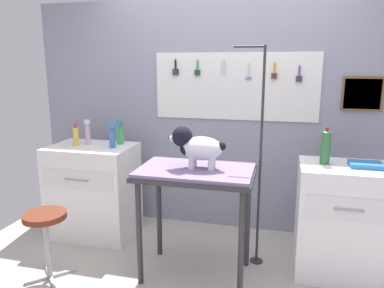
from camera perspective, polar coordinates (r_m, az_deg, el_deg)
The scene contains 13 objects.
rear_wall_panel at distance 3.66m, azimuth 5.43°, elevation 4.31°, with size 4.00×0.11×2.30m.
grooming_table at distance 2.81m, azimuth 0.61°, elevation -5.92°, with size 0.89×0.58×0.90m.
grooming_arm at distance 3.02m, azimuth 10.50°, elevation -3.54°, with size 0.29×0.11×1.82m.
dog at distance 2.75m, azimuth 0.64°, elevation -0.34°, with size 0.44×0.22×0.32m.
counter_left at distance 3.75m, azimuth -15.19°, elevation -7.04°, with size 0.80×0.58×0.90m.
cabinet_right at distance 3.19m, azimuth 22.33°, elevation -11.06°, with size 0.68×0.54×0.91m.
stool at distance 3.09m, azimuth -22.03°, elevation -11.82°, with size 0.33×0.33×0.56m.
spray_bottle_short at distance 3.65m, azimuth -17.77°, elevation 1.15°, with size 0.05×0.05×0.22m.
conditioner_bottle at distance 3.63m, azimuth -11.22°, elevation 1.55°, with size 0.07×0.07×0.23m.
detangler_spray at distance 3.47m, azimuth -12.41°, elevation 1.06°, with size 0.06×0.06×0.24m.
pump_bottle_white at distance 3.68m, azimuth -16.09°, elevation 1.54°, with size 0.05×0.05×0.24m.
soda_bottle at distance 3.01m, azimuth 20.26°, elevation -0.41°, with size 0.07×0.07×0.29m.
supply_tray at distance 3.07m, azimuth 25.64°, elevation -2.95°, with size 0.24×0.18×0.04m.
Camera 1 is at (0.55, -2.31, 1.68)m, focal length 33.93 mm.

